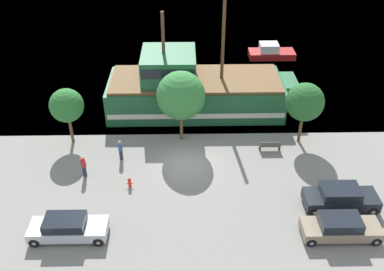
# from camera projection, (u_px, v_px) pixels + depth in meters

# --- Properties ---
(ground_plane) EXTENTS (160.00, 160.00, 0.00)m
(ground_plane) POSITION_uv_depth(u_px,v_px,m) (187.00, 164.00, 32.09)
(ground_plane) COLOR gray
(pirate_ship) EXTENTS (16.55, 6.05, 9.98)m
(pirate_ship) POSITION_uv_depth(u_px,v_px,m) (193.00, 89.00, 37.79)
(pirate_ship) COLOR #1E5633
(pirate_ship) RESTS_ON water_surface
(moored_boat_dockside) EXTENTS (5.10, 2.23, 1.64)m
(moored_boat_dockside) POSITION_uv_depth(u_px,v_px,m) (271.00, 52.00, 48.11)
(moored_boat_dockside) COLOR maroon
(moored_boat_dockside) RESTS_ON water_surface
(parked_car_curb_front) EXTENTS (4.74, 1.91, 1.62)m
(parked_car_curb_front) POSITION_uv_depth(u_px,v_px,m) (340.00, 198.00, 27.79)
(parked_car_curb_front) COLOR black
(parked_car_curb_front) RESTS_ON ground_plane
(parked_car_curb_mid) EXTENTS (4.71, 1.78, 1.48)m
(parked_car_curb_mid) POSITION_uv_depth(u_px,v_px,m) (340.00, 227.00, 25.71)
(parked_car_curb_mid) COLOR #7F705B
(parked_car_curb_mid) RESTS_ON ground_plane
(parked_car_curb_rear) EXTENTS (4.67, 1.79, 1.46)m
(parked_car_curb_rear) POSITION_uv_depth(u_px,v_px,m) (68.00, 228.00, 25.69)
(parked_car_curb_rear) COLOR #B7BCC6
(parked_car_curb_rear) RESTS_ON ground_plane
(fire_hydrant) EXTENTS (0.42, 0.25, 0.76)m
(fire_hydrant) POSITION_uv_depth(u_px,v_px,m) (130.00, 182.00, 29.67)
(fire_hydrant) COLOR red
(fire_hydrant) RESTS_ON ground_plane
(bench_promenade_east) EXTENTS (1.64, 0.45, 0.85)m
(bench_promenade_east) POSITION_uv_depth(u_px,v_px,m) (270.00, 146.00, 33.27)
(bench_promenade_east) COLOR #4C4742
(bench_promenade_east) RESTS_ON ground_plane
(pedestrian_walking_near) EXTENTS (0.32, 0.32, 1.69)m
(pedestrian_walking_near) POSITION_uv_depth(u_px,v_px,m) (121.00, 150.00, 32.10)
(pedestrian_walking_near) COLOR #232838
(pedestrian_walking_near) RESTS_ON ground_plane
(pedestrian_walking_far) EXTENTS (0.32, 0.32, 1.79)m
(pedestrian_walking_far) POSITION_uv_depth(u_px,v_px,m) (84.00, 166.00, 30.38)
(pedestrian_walking_far) COLOR #232838
(pedestrian_walking_far) RESTS_ON ground_plane
(tree_row_east) EXTENTS (2.62, 2.62, 4.69)m
(tree_row_east) POSITION_uv_depth(u_px,v_px,m) (67.00, 106.00, 32.60)
(tree_row_east) COLOR brown
(tree_row_east) RESTS_ON ground_plane
(tree_row_mideast) EXTENTS (3.77, 3.77, 5.88)m
(tree_row_mideast) POSITION_uv_depth(u_px,v_px,m) (181.00, 96.00, 32.64)
(tree_row_mideast) COLOR brown
(tree_row_mideast) RESTS_ON ground_plane
(tree_row_midwest) EXTENTS (2.96, 2.96, 5.10)m
(tree_row_midwest) POSITION_uv_depth(u_px,v_px,m) (305.00, 102.00, 32.56)
(tree_row_midwest) COLOR brown
(tree_row_midwest) RESTS_ON ground_plane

